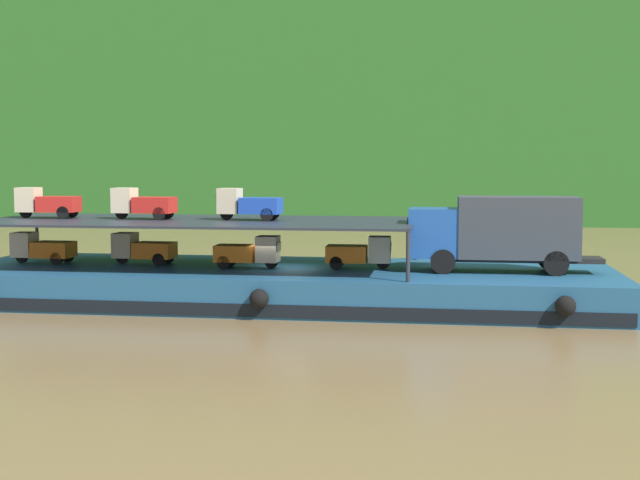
# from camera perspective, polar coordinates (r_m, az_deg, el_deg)

# --- Properties ---
(ground_plane) EXTENTS (400.00, 400.00, 0.00)m
(ground_plane) POSITION_cam_1_polar(r_m,az_deg,el_deg) (36.59, -2.56, -4.18)
(ground_plane) COLOR brown
(cargo_barge) EXTENTS (28.09, 9.24, 1.50)m
(cargo_barge) POSITION_cam_1_polar(r_m,az_deg,el_deg) (36.46, -2.58, -3.02)
(cargo_barge) COLOR navy
(cargo_barge) RESTS_ON ground
(covered_lorry) EXTENTS (7.88, 2.36, 3.10)m
(covered_lorry) POSITION_cam_1_polar(r_m,az_deg,el_deg) (35.42, 11.89, 0.61)
(covered_lorry) COLOR #1E4C99
(covered_lorry) RESTS_ON cargo_barge
(cargo_rack) EXTENTS (18.89, 7.85, 2.00)m
(cargo_rack) POSITION_cam_1_polar(r_m,az_deg,el_deg) (37.12, -8.35, 1.24)
(cargo_rack) COLOR #232833
(cargo_rack) RESTS_ON cargo_barge
(mini_truck_lower_stern) EXTENTS (2.77, 1.25, 1.38)m
(mini_truck_lower_stern) POSITION_cam_1_polar(r_m,az_deg,el_deg) (39.77, -18.25, -0.51)
(mini_truck_lower_stern) COLOR orange
(mini_truck_lower_stern) RESTS_ON cargo_barge
(mini_truck_lower_aft) EXTENTS (2.79, 1.29, 1.38)m
(mini_truck_lower_aft) POSITION_cam_1_polar(r_m,az_deg,el_deg) (38.27, -11.86, -0.57)
(mini_truck_lower_aft) COLOR orange
(mini_truck_lower_aft) RESTS_ON cargo_barge
(mini_truck_lower_mid) EXTENTS (2.75, 1.21, 1.38)m
(mini_truck_lower_mid) POSITION_cam_1_polar(r_m,az_deg,el_deg) (36.15, -4.83, -0.80)
(mini_truck_lower_mid) COLOR orange
(mini_truck_lower_mid) RESTS_ON cargo_barge
(mini_truck_lower_fore) EXTENTS (2.76, 1.23, 1.38)m
(mini_truck_lower_fore) POSITION_cam_1_polar(r_m,az_deg,el_deg) (35.84, 2.71, -0.84)
(mini_truck_lower_fore) COLOR orange
(mini_truck_lower_fore) RESTS_ON cargo_barge
(mini_truck_upper_stern) EXTENTS (2.80, 1.30, 1.38)m
(mini_truck_upper_stern) POSITION_cam_1_polar(r_m,az_deg,el_deg) (40.03, -17.95, 2.41)
(mini_truck_upper_stern) COLOR red
(mini_truck_upper_stern) RESTS_ON cargo_rack
(mini_truck_upper_mid) EXTENTS (2.77, 1.24, 1.38)m
(mini_truck_upper_mid) POSITION_cam_1_polar(r_m,az_deg,el_deg) (38.14, -11.88, 2.42)
(mini_truck_upper_mid) COLOR red
(mini_truck_upper_mid) RESTS_ON cargo_rack
(mini_truck_upper_fore) EXTENTS (2.78, 1.28, 1.38)m
(mini_truck_upper_fore) POSITION_cam_1_polar(r_m,az_deg,el_deg) (36.76, -4.85, 2.42)
(mini_truck_upper_fore) COLOR #1E47B7
(mini_truck_upper_fore) RESTS_ON cargo_rack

